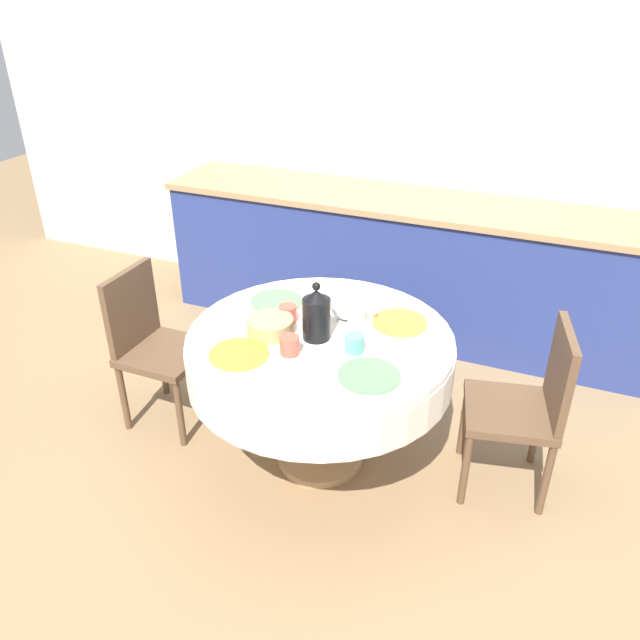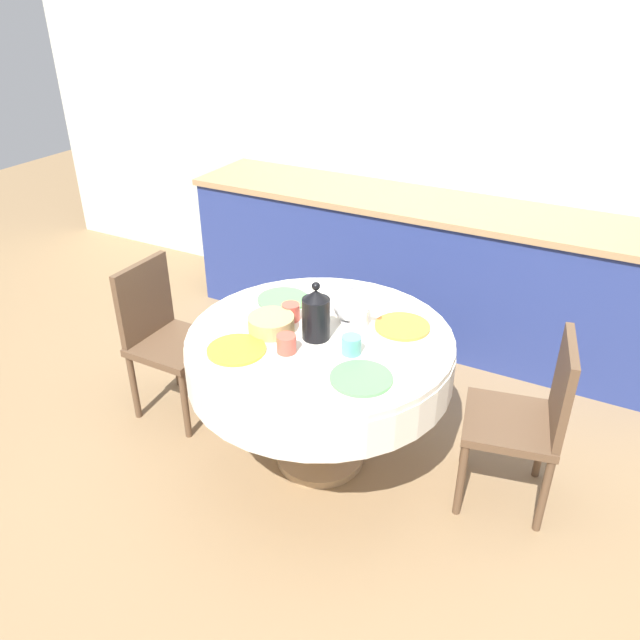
# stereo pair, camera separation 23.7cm
# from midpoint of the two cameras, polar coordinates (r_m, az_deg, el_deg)

# --- Properties ---
(ground_plane) EXTENTS (12.00, 12.00, 0.00)m
(ground_plane) POSITION_cam_midpoint_polar(r_m,az_deg,el_deg) (3.27, -2.13, -12.57)
(ground_plane) COLOR #8E704C
(wall_back) EXTENTS (7.00, 0.05, 2.60)m
(wall_back) POSITION_cam_midpoint_polar(r_m,az_deg,el_deg) (4.24, 8.16, 17.11)
(wall_back) COLOR beige
(wall_back) RESTS_ON ground_plane
(kitchen_counter) EXTENTS (3.24, 0.64, 0.92)m
(kitchen_counter) POSITION_cam_midpoint_polar(r_m,az_deg,el_deg) (4.20, 6.15, 4.99)
(kitchen_counter) COLOR navy
(kitchen_counter) RESTS_ON ground_plane
(dining_table) EXTENTS (1.23, 1.23, 0.73)m
(dining_table) POSITION_cam_midpoint_polar(r_m,az_deg,el_deg) (2.89, -2.35, -3.60)
(dining_table) COLOR tan
(dining_table) RESTS_ON ground_plane
(chair_left) EXTENTS (0.47, 0.47, 0.86)m
(chair_left) POSITION_cam_midpoint_polar(r_m,az_deg,el_deg) (2.94, 16.33, -7.31)
(chair_left) COLOR brown
(chair_left) RESTS_ON ground_plane
(chair_right) EXTENTS (0.40, 0.40, 0.86)m
(chair_right) POSITION_cam_midpoint_polar(r_m,az_deg,el_deg) (3.42, -16.98, -1.82)
(chair_right) COLOR brown
(chair_right) RESTS_ON ground_plane
(plate_near_left) EXTENTS (0.26, 0.26, 0.01)m
(plate_near_left) POSITION_cam_midpoint_polar(r_m,az_deg,el_deg) (2.72, -9.92, -3.15)
(plate_near_left) COLOR yellow
(plate_near_left) RESTS_ON dining_table
(cup_near_left) EXTENTS (0.09, 0.09, 0.08)m
(cup_near_left) POSITION_cam_midpoint_polar(r_m,az_deg,el_deg) (2.69, -5.33, -2.40)
(cup_near_left) COLOR #CC4C3D
(cup_near_left) RESTS_ON dining_table
(plate_near_right) EXTENTS (0.26, 0.26, 0.01)m
(plate_near_right) POSITION_cam_midpoint_polar(r_m,az_deg,el_deg) (2.54, 1.86, -5.18)
(plate_near_right) COLOR #5BA85B
(plate_near_right) RESTS_ON dining_table
(cup_near_right) EXTENTS (0.09, 0.09, 0.08)m
(cup_near_right) POSITION_cam_midpoint_polar(r_m,az_deg,el_deg) (2.69, 0.66, -2.21)
(cup_near_right) COLOR #5BA39E
(cup_near_right) RESTS_ON dining_table
(plate_far_left) EXTENTS (0.26, 0.26, 0.01)m
(plate_far_left) POSITION_cam_midpoint_polar(r_m,az_deg,el_deg) (3.12, -6.19, 1.67)
(plate_far_left) COLOR #5BA85B
(plate_far_left) RESTS_ON dining_table
(cup_far_left) EXTENTS (0.09, 0.09, 0.08)m
(cup_far_left) POSITION_cam_midpoint_polar(r_m,az_deg,el_deg) (2.93, -5.28, 0.55)
(cup_far_left) COLOR #CC4C3D
(cup_far_left) RESTS_ON dining_table
(plate_far_right) EXTENTS (0.26, 0.26, 0.01)m
(plate_far_right) POSITION_cam_midpoint_polar(r_m,az_deg,el_deg) (2.93, 5.00, -0.28)
(plate_far_right) COLOR orange
(plate_far_right) RESTS_ON dining_table
(cup_far_right) EXTENTS (0.09, 0.09, 0.08)m
(cup_far_right) POSITION_cam_midpoint_polar(r_m,az_deg,el_deg) (2.90, 1.03, 0.31)
(cup_far_right) COLOR white
(cup_far_right) RESTS_ON dining_table
(coffee_carafe) EXTENTS (0.13, 0.13, 0.28)m
(coffee_carafe) POSITION_cam_midpoint_polar(r_m,az_deg,el_deg) (2.75, -2.80, 0.43)
(coffee_carafe) COLOR black
(coffee_carafe) RESTS_ON dining_table
(teapot) EXTENTS (0.22, 0.16, 0.21)m
(teapot) POSITION_cam_midpoint_polar(r_m,az_deg,el_deg) (2.90, 0.16, 1.52)
(teapot) COLOR white
(teapot) RESTS_ON dining_table
(bread_basket) EXTENTS (0.21, 0.21, 0.07)m
(bread_basket) POSITION_cam_midpoint_polar(r_m,az_deg,el_deg) (2.84, -6.96, -0.63)
(bread_basket) COLOR tan
(bread_basket) RESTS_ON dining_table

